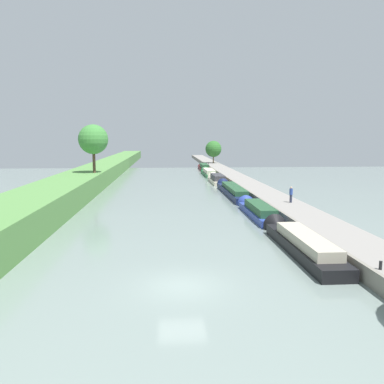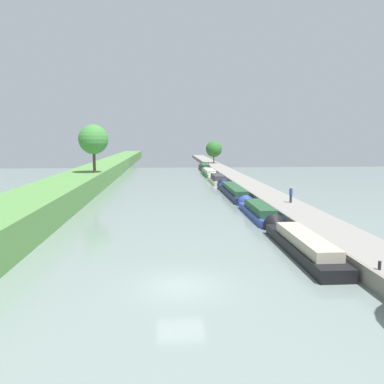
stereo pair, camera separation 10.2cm
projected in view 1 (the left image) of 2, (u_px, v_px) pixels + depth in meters
name	position (u px, v px, depth m)	size (l,w,h in m)	color
ground_plane	(182.00, 286.00, 20.28)	(160.00, 160.00, 0.00)	slate
stone_quay	(362.00, 272.00, 20.88)	(0.25, 260.00, 1.00)	gray
narrowboat_black	(299.00, 242.00, 26.63)	(2.01, 12.38, 1.98)	black
narrowboat_blue	(257.00, 210.00, 38.57)	(1.92, 11.03, 1.93)	#283D93
narrowboat_navy	(232.00, 190.00, 52.81)	(2.01, 16.78, 1.91)	#141E42
narrowboat_cream	(217.00, 179.00, 66.93)	(2.17, 10.33, 2.18)	beige
narrowboat_green	(208.00, 173.00, 79.81)	(2.10, 12.53, 2.05)	#1E6033
narrowboat_maroon	(204.00, 167.00, 92.57)	(1.88, 12.15, 2.05)	maroon
tree_rightbank_midnear	(213.00, 149.00, 102.15)	(4.22, 4.22, 5.80)	brown
tree_leftbank_downstream	(93.00, 139.00, 55.72)	(4.22, 4.22, 6.91)	#4C3828
person_walking	(291.00, 194.00, 40.33)	(0.34, 0.34, 1.66)	#282D42
mooring_bollard_near	(381.00, 265.00, 19.89)	(0.16, 0.16, 0.45)	black
mooring_bollard_far	(208.00, 163.00, 98.09)	(0.16, 0.16, 0.45)	black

